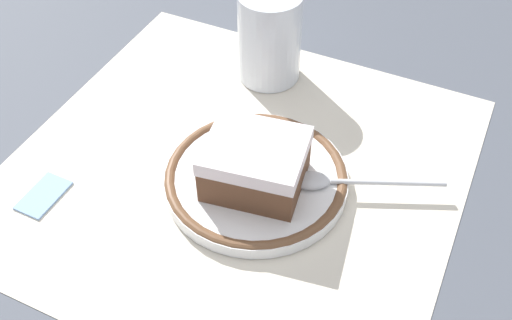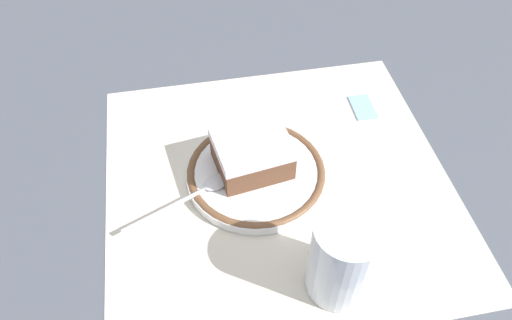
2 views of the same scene
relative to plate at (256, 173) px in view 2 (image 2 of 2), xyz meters
The scene contains 7 objects.
ground_plane 0.03m from the plate, 23.90° to the right, with size 2.40×2.40×0.00m, color #4C515B.
placemat 0.03m from the plate, 23.90° to the right, with size 0.42×0.41×0.00m, color beige.
plate is the anchor object (origin of this frame).
cake_slice 0.03m from the plate, 111.12° to the left, with size 0.10×0.09×0.05m.
spoon 0.07m from the plate, 163.24° to the right, with size 0.14×0.07×0.01m.
cup 0.17m from the plate, 69.85° to the right, with size 0.07×0.07×0.10m.
sugar_packet 0.20m from the plate, 29.42° to the left, with size 0.05×0.03×0.01m, color #8CB2E0.
Camera 2 is at (-0.10, -0.38, 0.49)m, focal length 34.95 mm.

